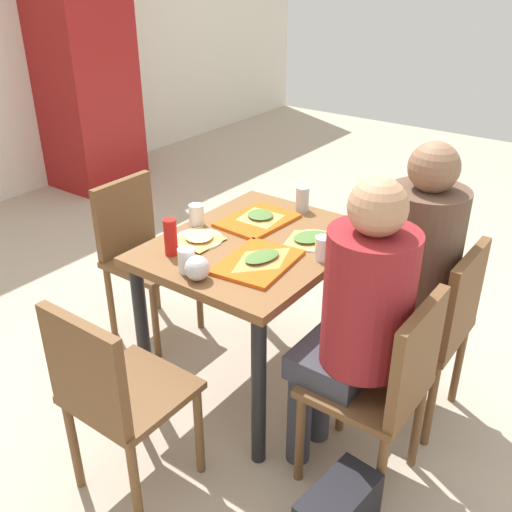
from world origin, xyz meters
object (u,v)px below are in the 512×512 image
Objects in this scene: pizza_slice_b at (260,216)px; pizza_slice_d at (311,238)px; drink_fridge at (86,77)px; tray_red_near at (258,262)px; chair_near_right at (436,322)px; plastic_cup_c at (187,260)px; person_in_brown_jacket at (411,261)px; soda_can at (302,199)px; chair_near_left at (386,382)px; tray_red_far at (258,220)px; condiment_bottle at (171,237)px; pizza_slice_a at (262,258)px; plastic_cup_b at (323,248)px; person_in_red at (357,313)px; chair_left_end at (112,391)px; paper_plate_near_edge at (314,241)px; main_table at (256,264)px; foil_bundle at (197,268)px; plastic_cup_a at (196,215)px; paper_plate_center at (198,239)px; pizza_slice_c at (199,237)px; chair_far_side at (140,247)px.

pizza_slice_b reaches higher than pizza_slice_d.
drink_fridge reaches higher than pizza_slice_d.
pizza_slice_d is at bearing -12.00° from tray_red_near.
plastic_cup_c is at bearing 127.37° from chair_near_right.
person_in_brown_jacket is 10.39× the size of soda_can.
chair_near_left is 1.07m from soda_can.
tray_red_far is 2.95× the size of soda_can.
condiment_bottle is at bearing -123.31° from drink_fridge.
condiment_bottle is at bearing 114.21° from pizza_slice_a.
pizza_slice_b is at bearing 5.48° from plastic_cup_c.
plastic_cup_b is 1.00× the size of plastic_cup_c.
chair_near_right is (0.48, 0.00, 0.00)m from chair_near_left.
tray_red_far is at bearing 64.98° from chair_near_left.
drink_fridge reaches higher than plastic_cup_c.
pizza_slice_b is 2.56× the size of plastic_cup_c.
chair_left_end is at bearing 134.94° from person_in_red.
person_in_brown_jacket is 5.76× the size of paper_plate_near_edge.
person_in_red reaches higher than main_table.
foil_bundle is at bearing -177.33° from soda_can.
chair_left_end is 0.57m from plastic_cup_c.
plastic_cup_a is at bearing -119.76° from drink_fridge.
drink_fridge reaches higher than foil_bundle.
plastic_cup_c is at bearing -147.64° from paper_plate_center.
person_in_brown_jacket is at bearing -84.41° from tray_red_far.
person_in_red is 5.76× the size of paper_plate_center.
chair_near_left is at bearing -95.53° from pizza_slice_c.
plastic_cup_c is at bearing 132.62° from person_in_brown_jacket.
tray_red_near reaches higher than paper_plate_near_edge.
foil_bundle is (-0.10, -0.23, -0.03)m from condiment_bottle.
chair_far_side is 0.68× the size of person_in_red.
pizza_slice_a is 0.14× the size of drink_fridge.
soda_can is (0.41, 0.02, 0.18)m from main_table.
plastic_cup_b reaches higher than chair_far_side.
paper_plate_center is (-0.15, -0.56, 0.26)m from chair_far_side.
chair_near_left is at bearing -96.55° from tray_red_near.
chair_near_right is 1.17m from plastic_cup_a.
chair_far_side is 3.90× the size of paper_plate_near_edge.
chair_left_end is 1.00m from plastic_cup_b.
chair_near_right is (0.24, -0.77, -0.14)m from main_table.
pizza_slice_b is 0.35m from pizza_slice_c.
person_in_brown_jacket is at bearing -80.14° from chair_far_side.
condiment_bottle is 0.08× the size of drink_fridge.
pizza_slice_a is at bearing -117.73° from drink_fridge.
person_in_red is at bearing -131.62° from pizza_slice_d.
foil_bundle reaches higher than paper_plate_near_edge.
tray_red_far is 3.01m from drink_fridge.
pizza_slice_c and pizza_slice_d have the same top height.
paper_plate_center is at bearing 0.00° from condiment_bottle.
chair_far_side is 0.68× the size of person_in_brown_jacket.
chair_left_end is 2.38× the size of tray_red_far.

